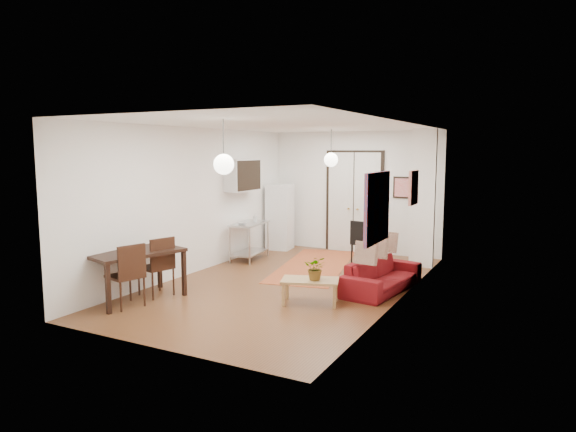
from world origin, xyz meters
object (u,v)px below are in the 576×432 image
at_px(black_side_chair, 366,238).
at_px(fridge, 280,217).
at_px(coffee_table, 310,283).
at_px(dining_table, 135,256).
at_px(dining_chair_near, 160,260).
at_px(kitchen_counter, 249,236).
at_px(sofa, 382,275).
at_px(dining_chair_far, 130,269).

bearing_deg(black_side_chair, fridge, -6.38).
relative_size(coffee_table, dining_table, 0.62).
relative_size(dining_table, black_side_chair, 1.70).
height_order(dining_table, dining_chair_near, dining_chair_near).
bearing_deg(fridge, kitchen_counter, -98.00).
xyz_separation_m(sofa, dining_chair_near, (-3.31, -1.96, 0.31)).
bearing_deg(dining_table, dining_chair_far, -65.74).
bearing_deg(sofa, kitchen_counter, 79.96).
distance_m(coffee_table, black_side_chair, 3.18).
distance_m(sofa, dining_chair_far, 4.26).
distance_m(sofa, black_side_chair, 2.12).
xyz_separation_m(kitchen_counter, dining_chair_far, (0.11, -3.78, 0.06)).
relative_size(coffee_table, black_side_chair, 1.05).
distance_m(dining_table, dining_chair_far, 0.31).
xyz_separation_m(dining_chair_far, black_side_chair, (2.36, 4.53, -0.02)).
bearing_deg(black_side_chair, dining_table, 69.07).
bearing_deg(dining_chair_near, dining_table, 1.70).
relative_size(sofa, kitchen_counter, 1.62).
bearing_deg(coffee_table, dining_chair_far, -151.61).
bearing_deg(dining_chair_far, dining_table, -140.22).
relative_size(coffee_table, kitchen_counter, 0.88).
xyz_separation_m(fridge, dining_table, (-0.00, -4.97, -0.08)).
bearing_deg(coffee_table, dining_chair_near, -165.25).
relative_size(dining_chair_near, dining_chair_far, 1.00).
bearing_deg(dining_chair_far, sofa, 144.30).
relative_size(dining_table, dining_chair_near, 1.63).
height_order(kitchen_counter, dining_chair_near, dining_chair_near).
distance_m(coffee_table, dining_chair_near, 2.62).
bearing_deg(dining_chair_near, black_side_chair, 163.87).
distance_m(kitchen_counter, dining_chair_near, 3.08).
height_order(fridge, dining_table, fridge).
bearing_deg(fridge, dining_table, -98.00).
bearing_deg(black_side_chair, dining_chair_far, 71.54).
height_order(sofa, dining_chair_far, dining_chair_far).
xyz_separation_m(kitchen_counter, black_side_chair, (2.47, 0.76, 0.04)).
distance_m(sofa, fridge, 4.31).
distance_m(kitchen_counter, dining_chair_far, 3.78).
height_order(kitchen_counter, fridge, fridge).
distance_m(coffee_table, dining_table, 2.89).
bearing_deg(dining_chair_far, black_side_chair, 167.99).
height_order(kitchen_counter, dining_chair_far, dining_chair_far).
height_order(dining_chair_far, black_side_chair, dining_chair_far).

